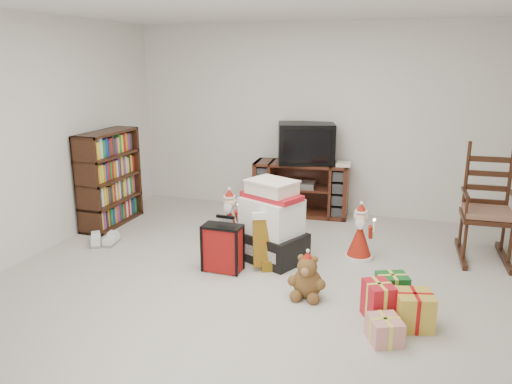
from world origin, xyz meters
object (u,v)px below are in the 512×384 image
Objects in this scene: sneaker_pair at (104,241)px; crt_television at (306,143)px; tv_stand at (301,189)px; mrs_claus_figurine at (230,222)px; santa_figurine at (360,237)px; red_suitcase at (223,248)px; gift_pile at (272,226)px; bookshelf at (110,180)px; rocking_chair at (486,218)px; teddy_bear at (307,279)px; gift_cluster at (386,305)px.

sneaker_pair is 2.80m from crt_television.
mrs_claus_figurine is (-0.53, -1.29, -0.11)m from tv_stand.
santa_figurine is 2.85m from sneaker_pair.
gift_pile is at bearing 49.65° from red_suitcase.
bookshelf is at bearing -167.97° from gift_pile.
rocking_chair is 1.34m from santa_figurine.
crt_television is at bearing 14.25° from tv_stand.
rocking_chair is 2.26× the size of red_suitcase.
gift_pile is 1.96m from sneaker_pair.
santa_figurine is (0.33, 1.03, 0.06)m from teddy_bear.
teddy_bear is 1.09m from santa_figurine.
gift_pile is at bearing -12.67° from bookshelf.
tv_stand is 1.01× the size of rocking_chair.
mrs_claus_figurine is (-1.47, 0.03, 0.01)m from santa_figurine.
gift_cluster is at bearing -15.15° from teddy_bear.
red_suitcase is 1.43× the size of teddy_bear.
bookshelf is at bearing 174.30° from mrs_claus_figurine.
sneaker_pair is (-1.55, 0.25, -0.19)m from red_suitcase.
sneaker_pair is at bearing -140.24° from tv_stand.
crt_television is (-0.89, 1.33, 0.74)m from santa_figurine.
rocking_chair reaches higher than crt_television.
tv_stand is 2.86m from gift_cluster.
tv_stand is 2.62m from sneaker_pair.
bookshelf is 2.13m from red_suitcase.
tv_stand is at bearing 67.51° from mrs_claus_figurine.
santa_figurine reaches higher than gift_cluster.
rocking_chair is 1.93m from gift_cluster.
bookshelf is at bearing 157.88° from gift_cluster.
rocking_chair reaches higher than gift_cluster.
bookshelf is 1.94× the size of santa_figurine.
teddy_bear is at bearing -36.57° from sneaker_pair.
red_suitcase is 2.23m from crt_television.
bookshelf is 3.04× the size of teddy_bear.
gift_cluster is 1.00× the size of crt_television.
crt_television reaches higher than bookshelf.
gift_cluster is at bearing -34.47° from mrs_claus_figurine.
gift_pile reaches higher than sneaker_pair.
gift_pile is (0.06, -1.63, 0.01)m from tv_stand.
tv_stand is 1.53× the size of gift_cluster.
gift_pile is 2.15× the size of teddy_bear.
mrs_claus_figurine is (-1.13, 1.07, 0.07)m from teddy_bear.
bookshelf is 1.43× the size of gift_cluster.
rocking_chair is 1.51× the size of gift_cluster.
tv_stand is 2.09× the size of santa_figurine.
rocking_chair is at bearing 44.94° from gift_pile.
gift_pile is 1.37× the size of santa_figurine.
rocking_chair reaches higher than sneaker_pair.
santa_figurine is 1.28m from gift_cluster.
gift_pile is 1.75m from crt_television.
rocking_chair is (4.38, 0.27, -0.14)m from bookshelf.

